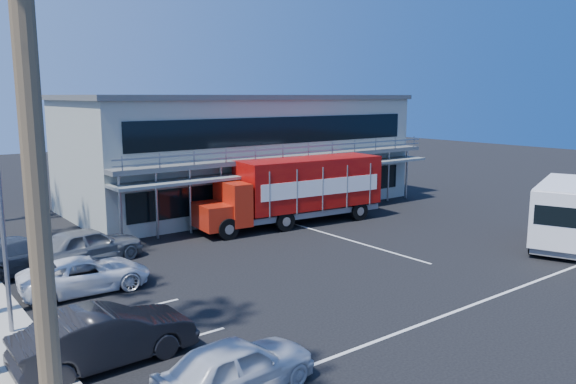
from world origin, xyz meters
TOP-DOWN VIEW (x-y plane):
  - ground at (0.00, 0.00)m, footprint 120.00×120.00m
  - building at (3.00, 14.94)m, footprint 22.40×12.00m
  - red_truck at (2.24, 7.68)m, footprint 11.28×3.62m
  - white_van at (9.45, -3.96)m, footprint 6.83×4.35m
  - parked_car_a at (-10.53, -6.00)m, footprint 4.32×2.02m
  - parked_car_b at (-12.50, -2.50)m, footprint 4.87×1.78m
  - parked_car_c at (-11.07, 3.69)m, footprint 4.83×2.45m
  - parked_car_d at (-12.50, 7.60)m, footprint 5.63×3.58m
  - parked_car_e at (-9.86, 7.20)m, footprint 5.05×2.77m

SIDE VIEW (x-z plane):
  - ground at x=0.00m, z-range 0.00..0.00m
  - parked_car_c at x=-11.07m, z-range 0.00..1.31m
  - parked_car_a at x=-10.53m, z-range 0.00..1.43m
  - parked_car_d at x=-12.50m, z-range 0.00..1.52m
  - parked_car_b at x=-12.50m, z-range 0.00..1.59m
  - parked_car_e at x=-9.86m, z-range 0.00..1.63m
  - white_van at x=9.45m, z-range 0.09..3.25m
  - red_truck at x=2.24m, z-range 0.19..3.92m
  - building at x=3.00m, z-range 0.01..7.31m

